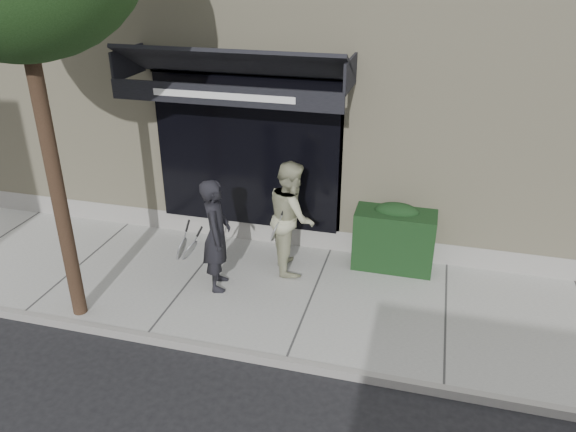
# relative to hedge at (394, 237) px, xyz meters

# --- Properties ---
(ground) EXTENTS (80.00, 80.00, 0.00)m
(ground) POSITION_rel_hedge_xyz_m (-1.10, -1.25, -0.66)
(ground) COLOR black
(ground) RESTS_ON ground
(sidewalk) EXTENTS (20.00, 3.00, 0.12)m
(sidewalk) POSITION_rel_hedge_xyz_m (-1.10, -1.25, -0.60)
(sidewalk) COLOR gray
(sidewalk) RESTS_ON ground
(curb) EXTENTS (20.00, 0.10, 0.14)m
(curb) POSITION_rel_hedge_xyz_m (-1.10, -2.80, -0.59)
(curb) COLOR gray
(curb) RESTS_ON ground
(building_facade) EXTENTS (14.30, 8.04, 5.64)m
(building_facade) POSITION_rel_hedge_xyz_m (-1.11, 3.71, 2.08)
(building_facade) COLOR #BFB592
(building_facade) RESTS_ON ground
(hedge) EXTENTS (1.30, 0.70, 1.14)m
(hedge) POSITION_rel_hedge_xyz_m (0.00, 0.00, 0.00)
(hedge) COLOR black
(hedge) RESTS_ON sidewalk
(pedestrian_front) EXTENTS (0.83, 0.86, 1.80)m
(pedestrian_front) POSITION_rel_hedge_xyz_m (-2.58, -1.36, 0.36)
(pedestrian_front) COLOR black
(pedestrian_front) RESTS_ON sidewalk
(pedestrian_back) EXTENTS (0.99, 1.11, 1.87)m
(pedestrian_back) POSITION_rel_hedge_xyz_m (-1.62, -0.50, 0.40)
(pedestrian_back) COLOR #AFB08D
(pedestrian_back) RESTS_ON sidewalk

